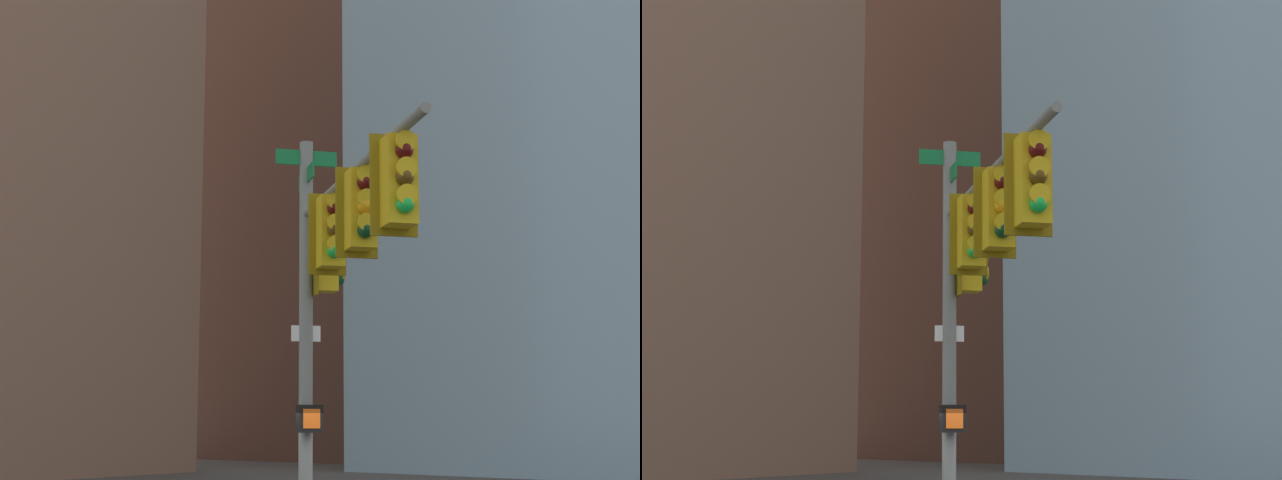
# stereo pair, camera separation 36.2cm
# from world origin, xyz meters

# --- Properties ---
(signal_pole_assembly) EXTENTS (3.92, 4.73, 6.69)m
(signal_pole_assembly) POSITION_xyz_m (1.02, 0.88, 4.49)
(signal_pole_assembly) COLOR slate
(signal_pole_assembly) RESTS_ON ground_plane
(building_brick_midblock) EXTENTS (17.10, 18.61, 36.59)m
(building_brick_midblock) POSITION_xyz_m (-41.52, -28.56, 18.30)
(building_brick_midblock) COLOR #4C3328
(building_brick_midblock) RESTS_ON ground_plane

